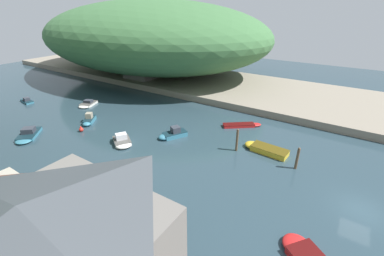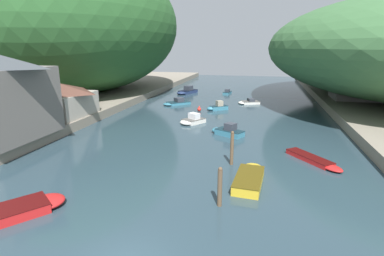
% 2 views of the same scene
% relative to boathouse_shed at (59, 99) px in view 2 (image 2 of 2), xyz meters
% --- Properties ---
extents(water_surface, '(130.00, 130.00, 0.00)m').
position_rel_boathouse_shed_xyz_m(water_surface, '(19.34, 7.87, -3.37)').
color(water_surface, '#283D47').
rests_on(water_surface, ground).
extents(left_bank, '(22.00, 120.00, 1.18)m').
position_rel_boathouse_shed_xyz_m(left_bank, '(-7.28, 7.87, -2.78)').
color(left_bank, gray).
rests_on(left_bank, ground).
extents(hillside_left, '(33.48, 46.87, 25.12)m').
position_rel_boathouse_shed_xyz_m(hillside_left, '(-8.38, 21.06, 10.38)').
color(hillside_left, '#285628').
rests_on(hillside_left, left_bank).
extents(boathouse_shed, '(7.52, 7.86, 4.22)m').
position_rel_boathouse_shed_xyz_m(boathouse_shed, '(0.00, 0.00, 0.00)').
color(boathouse_shed, '#B2A899').
rests_on(boathouse_shed, left_bank).
extents(right_bank_cottage, '(7.44, 7.17, 4.76)m').
position_rel_boathouse_shed_xyz_m(right_bank_cottage, '(40.30, 22.76, 0.28)').
color(right_bank_cottage, slate).
rests_on(right_bank_cottage, right_bank).
extents(boat_near_quay, '(4.53, 5.28, 0.42)m').
position_rel_boathouse_shed_xyz_m(boat_near_quay, '(29.97, -6.49, -3.16)').
color(boat_near_quay, red).
rests_on(boat_near_quay, water_surface).
extents(boat_white_cruiser, '(3.51, 3.03, 1.46)m').
position_rel_boathouse_shed_xyz_m(boat_white_cruiser, '(18.23, 13.82, -2.92)').
color(boat_white_cruiser, teal).
rests_on(boat_white_cruiser, water_surface).
extents(boat_navy_launch, '(4.92, 4.82, 1.15)m').
position_rel_boathouse_shed_xyz_m(boat_navy_launch, '(10.62, 16.76, -3.02)').
color(boat_navy_launch, teal).
rests_on(boat_navy_launch, water_surface).
extents(boat_moored_right, '(3.50, 3.93, 1.32)m').
position_rel_boathouse_shed_xyz_m(boat_moored_right, '(16.30, 4.49, -2.96)').
color(boat_moored_right, silver).
rests_on(boat_moored_right, water_surface).
extents(boat_cabin_cruiser, '(4.20, 3.21, 1.47)m').
position_rel_boathouse_shed_xyz_m(boat_cabin_cruiser, '(21.41, 0.24, -2.91)').
color(boat_cabin_cruiser, teal).
rests_on(boat_cabin_cruiser, water_surface).
extents(boat_yellow_tender, '(4.04, 5.92, 1.58)m').
position_rel_boathouse_shed_xyz_m(boat_yellow_tender, '(9.24, 29.53, -2.89)').
color(boat_yellow_tender, navy).
rests_on(boat_yellow_tender, water_surface).
extents(boat_small_dinghy, '(5.07, 5.70, 0.63)m').
position_rel_boathouse_shed_xyz_m(boat_small_dinghy, '(11.27, -19.42, -3.06)').
color(boat_small_dinghy, red).
rests_on(boat_small_dinghy, water_surface).
extents(boat_red_skiff, '(4.13, 3.21, 0.92)m').
position_rel_boathouse_shed_xyz_m(boat_red_skiff, '(22.82, 20.41, -3.07)').
color(boat_red_skiff, silver).
rests_on(boat_red_skiff, water_surface).
extents(boat_mid_channel, '(1.75, 3.93, 0.95)m').
position_rel_boathouse_shed_xyz_m(boat_mid_channel, '(17.85, 31.64, -3.08)').
color(boat_mid_channel, teal).
rests_on(boat_mid_channel, water_surface).
extents(boat_open_rowboat, '(2.25, 5.53, 0.72)m').
position_rel_boathouse_shed_xyz_m(boat_open_rowboat, '(24.57, -11.52, -3.01)').
color(boat_open_rowboat, gold).
rests_on(boat_open_rowboat, water_surface).
extents(mooring_post_nearest, '(0.30, 0.30, 2.65)m').
position_rel_boathouse_shed_xyz_m(mooring_post_nearest, '(22.86, -15.66, -2.03)').
color(mooring_post_nearest, brown).
rests_on(mooring_post_nearest, water_surface).
extents(mooring_post_middle, '(0.29, 0.29, 2.98)m').
position_rel_boathouse_shed_xyz_m(mooring_post_middle, '(22.87, -8.56, -1.87)').
color(mooring_post_middle, brown).
rests_on(mooring_post_middle, water_surface).
extents(channel_buoy_near, '(0.62, 0.62, 0.93)m').
position_rel_boathouse_shed_xyz_m(channel_buoy_near, '(15.67, 12.17, -3.01)').
color(channel_buoy_near, red).
rests_on(channel_buoy_near, water_surface).
extents(person_by_boathouse, '(0.33, 0.43, 1.69)m').
position_rel_boathouse_shed_xyz_m(person_by_boathouse, '(2.90, -6.45, -1.21)').
color(person_by_boathouse, '#282D3D').
rests_on(person_by_boathouse, left_bank).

